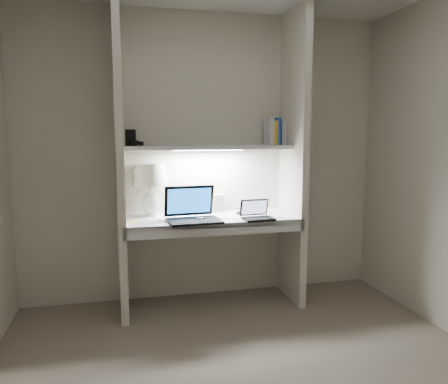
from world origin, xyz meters
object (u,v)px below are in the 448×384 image
object	(u,v)px
laptop_main	(192,213)
book_row	(278,132)
laptop_netbook	(257,215)
speaker	(218,203)
table_lamp	(150,181)

from	to	relation	value
laptop_main	book_row	xyz separation A→B (m)	(0.82, 0.28, 0.65)
laptop_main	book_row	size ratio (longest dim) A/B	1.83
laptop_netbook	speaker	distance (m)	0.48
laptop_netbook	book_row	xyz separation A→B (m)	(0.30, 0.34, 0.67)
laptop_netbook	speaker	world-z (taller)	laptop_netbook
laptop_netbook	speaker	size ratio (longest dim) A/B	1.63
speaker	book_row	world-z (taller)	book_row
laptop_main	book_row	distance (m)	1.08
table_lamp	laptop_netbook	xyz separation A→B (m)	(0.84, -0.33, -0.26)
table_lamp	book_row	xyz separation A→B (m)	(1.14, 0.01, 0.41)
laptop_netbook	book_row	distance (m)	0.81
laptop_main	laptop_netbook	xyz separation A→B (m)	(0.52, -0.07, -0.02)
laptop_main	laptop_netbook	world-z (taller)	laptop_main
laptop_netbook	speaker	xyz separation A→B (m)	(-0.24, 0.41, 0.04)
laptop_main	laptop_netbook	distance (m)	0.53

